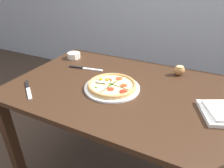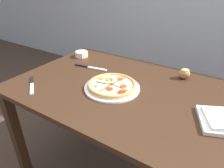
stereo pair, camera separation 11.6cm
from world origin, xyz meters
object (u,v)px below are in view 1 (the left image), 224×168
object	(u,v)px
pizza	(112,86)
bread_piece_mid	(179,70)
knife_main	(85,68)
dining_table	(125,101)
knife_spare	(28,89)
ramekin_bowl	(74,55)

from	to	relation	value
pizza	bread_piece_mid	bearing A→B (deg)	48.26
bread_piece_mid	knife_main	world-z (taller)	bread_piece_mid
dining_table	knife_spare	xyz separation A→B (m)	(-0.50, -0.28, 0.11)
dining_table	pizza	world-z (taller)	pizza
knife_main	knife_spare	bearing A→B (deg)	-118.42
dining_table	knife_spare	size ratio (longest dim) A/B	7.37
bread_piece_mid	knife_spare	world-z (taller)	bread_piece_mid
pizza	knife_main	size ratio (longest dim) A/B	1.29
pizza	knife_main	world-z (taller)	pizza
bread_piece_mid	knife_main	size ratio (longest dim) A/B	0.37
pizza	knife_spare	size ratio (longest dim) A/B	1.75
dining_table	bread_piece_mid	size ratio (longest dim) A/B	14.65
pizza	bread_piece_mid	distance (m)	0.48
ramekin_bowl	dining_table	bearing A→B (deg)	-24.49
dining_table	ramekin_bowl	xyz separation A→B (m)	(-0.56, 0.25, 0.13)
knife_main	knife_spare	world-z (taller)	same
pizza	ramekin_bowl	xyz separation A→B (m)	(-0.49, 0.31, 0.01)
dining_table	knife_spare	distance (m)	0.58
pizza	ramekin_bowl	world-z (taller)	pizza
dining_table	knife_main	world-z (taller)	knife_main
knife_main	pizza	bearing A→B (deg)	-38.79
pizza	bread_piece_mid	world-z (taller)	bread_piece_mid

